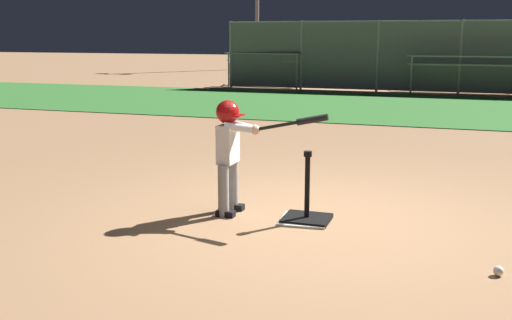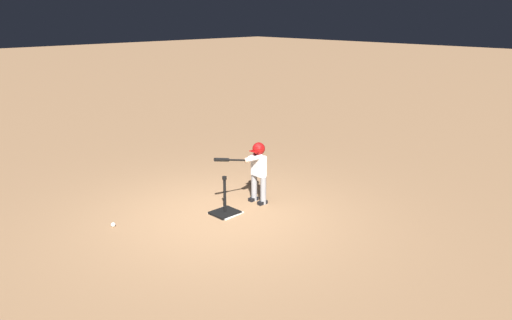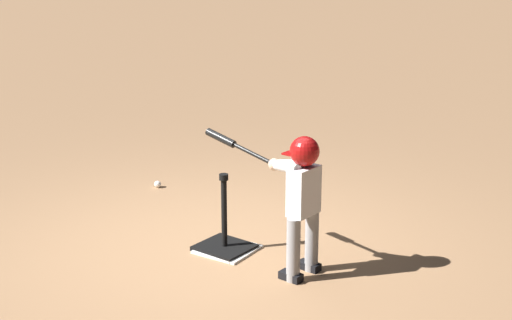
# 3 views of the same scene
# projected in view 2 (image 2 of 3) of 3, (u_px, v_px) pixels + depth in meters

# --- Properties ---
(ground_plane) EXTENTS (90.00, 90.00, 0.00)m
(ground_plane) POSITION_uv_depth(u_px,v_px,m) (220.00, 217.00, 8.37)
(ground_plane) COLOR #99704C
(home_plate) EXTENTS (0.47, 0.47, 0.02)m
(home_plate) POSITION_uv_depth(u_px,v_px,m) (226.00, 213.00, 8.52)
(home_plate) COLOR white
(home_plate) RESTS_ON ground_plane
(batting_tee) EXTENTS (0.43, 0.39, 0.67)m
(batting_tee) POSITION_uv_depth(u_px,v_px,m) (225.00, 209.00, 8.47)
(batting_tee) COLOR black
(batting_tee) RESTS_ON ground_plane
(batter_child) EXTENTS (1.09, 0.35, 1.11)m
(batter_child) POSITION_uv_depth(u_px,v_px,m) (257.00, 165.00, 8.79)
(batter_child) COLOR gray
(batter_child) RESTS_ON ground_plane
(baseball) EXTENTS (0.07, 0.07, 0.07)m
(baseball) POSITION_uv_depth(u_px,v_px,m) (113.00, 225.00, 7.97)
(baseball) COLOR white
(baseball) RESTS_ON ground_plane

